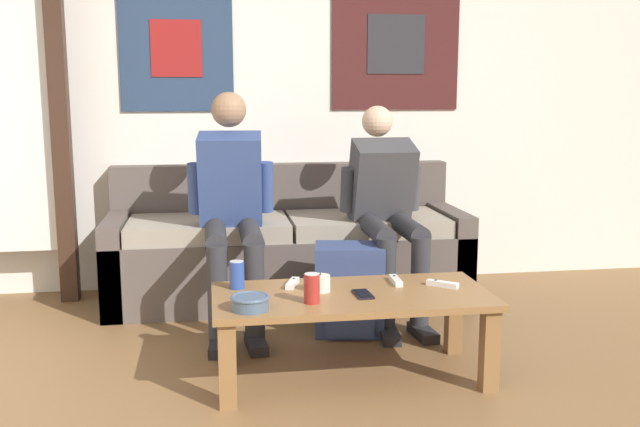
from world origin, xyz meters
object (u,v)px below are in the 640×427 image
Objects in this scene: couch at (288,252)px; cell_phone at (363,294)px; ceramic_bowl at (250,302)px; person_seated_adult at (232,200)px; person_seated_teen at (386,203)px; backpack at (349,292)px; drink_can_red at (312,288)px; game_controller_near_left at (442,284)px; coffee_table at (352,307)px; drink_can_blue at (237,275)px; game_controller_far_center at (292,283)px; pillar_candle at (320,283)px; game_controller_near_right at (396,280)px.

couch is 15.09× the size of cell_phone.
couch reaches higher than ceramic_bowl.
person_seated_adult is 0.86m from person_seated_teen.
backpack is at bearing 53.39° from ceramic_bowl.
couch is 17.06× the size of drink_can_red.
person_seated_adult is at bearing 106.37° from drink_can_red.
game_controller_near_left is at bearing 11.87° from cell_phone.
drink_can_red is 0.88× the size of cell_phone.
coffee_table is 9.68× the size of drink_can_blue.
ceramic_bowl reaches higher than game_controller_far_center.
drink_can_red is (-0.19, -0.12, 0.13)m from coffee_table.
coffee_table is 0.97× the size of person_seated_adult.
person_seated_teen is 0.99m from game_controller_far_center.
cell_phone is at bearing -46.87° from coffee_table.
backpack reaches higher than game_controller_far_center.
cell_phone is at bearing -109.65° from person_seated_teen.
backpack is at bearing 66.07° from pillar_candle.
game_controller_far_center is (-0.47, 0.03, 0.00)m from game_controller_near_right.
coffee_table is at bearing -112.74° from person_seated_teen.
game_controller_near_left is (0.05, -0.86, -0.24)m from person_seated_teen.
pillar_candle reaches higher than ceramic_bowl.
game_controller_far_center is (-0.10, -1.12, 0.11)m from couch.
drink_can_red is at bearing -41.90° from drink_can_blue.
drink_can_blue is 0.88× the size of cell_phone.
ceramic_bowl is at bearing -102.08° from couch.
pillar_candle is 0.15m from game_controller_far_center.
person_seated_adult is at bearing 89.53° from drink_can_blue.
person_seated_teen is at bearing 50.29° from game_controller_far_center.
drink_can_blue is (-0.49, 0.15, 0.13)m from coffee_table.
ceramic_bowl is at bearing -127.73° from person_seated_teen.
coffee_table is 0.27m from game_controller_near_right.
ceramic_bowl is 0.39m from pillar_candle.
game_controller_far_center is at bearing 145.15° from cell_phone.
backpack is at bearing 120.72° from game_controller_near_left.
ceramic_bowl is 1.86× the size of pillar_candle.
pillar_candle is (-0.23, -0.52, 0.20)m from backpack.
game_controller_far_center is (-0.61, -0.74, -0.24)m from person_seated_teen.
person_seated_adult reaches higher than person_seated_teen.
pillar_candle is 0.19m from cell_phone.
drink_can_blue is at bearing 162.93° from coffee_table.
pillar_candle is at bearing 160.32° from coffee_table.
drink_can_red is (-0.29, -0.69, 0.22)m from backpack.
game_controller_near_right is (-0.19, 0.09, 0.00)m from game_controller_near_left.
ceramic_bowl is 1.13× the size of cell_phone.
game_controller_near_left is at bearing -25.33° from game_controller_near_right.
coffee_table is 1.03× the size of person_seated_teen.
drink_can_red is at bearing -162.51° from cell_phone.
cell_phone is (0.49, 0.13, -0.03)m from ceramic_bowl.
drink_can_red is (-0.05, -1.39, 0.16)m from couch.
person_seated_adult is 1.09m from cell_phone.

